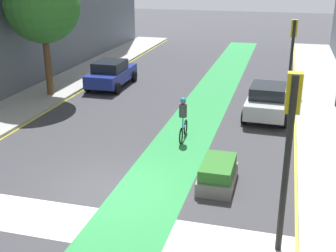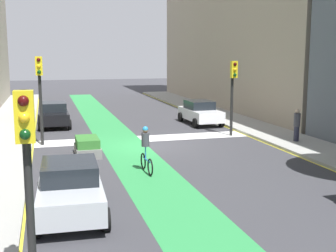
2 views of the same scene
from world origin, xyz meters
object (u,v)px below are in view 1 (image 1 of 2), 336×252
Objects in this scene: car_silver_right_far at (268,100)px; cyclist_in_lane at (183,118)px; street_tree_near at (42,6)px; median_planter at (218,174)px; traffic_signal_near_right at (290,131)px; traffic_signal_far_right at (293,42)px; car_blue_left_far at (111,73)px.

car_silver_right_far is 5.18m from cyclist_in_lane.
median_planter is at bearing -36.82° from street_tree_near.
traffic_signal_near_right is at bearing -85.37° from car_silver_right_far.
traffic_signal_far_right is 10.55m from car_blue_left_far.
street_tree_near reaches higher than median_planter.
traffic_signal_far_right is at bearing 89.60° from traffic_signal_near_right.
cyclist_in_lane is 4.14m from median_planter.
car_blue_left_far is 5.58m from street_tree_near.
car_silver_right_far is at bearing 51.70° from cyclist_in_lane.
traffic_signal_far_right is 12.61m from median_planter.
street_tree_near is (-2.44, -2.89, 4.10)m from car_blue_left_far.
street_tree_near is at bearing -161.38° from traffic_signal_far_right.
car_silver_right_far is at bearing 81.10° from median_planter.
traffic_signal_near_right reaches higher than traffic_signal_far_right.
street_tree_near is at bearing 178.77° from car_silver_right_far.
traffic_signal_near_right is 8.00m from cyclist_in_lane.
traffic_signal_far_right reaches higher than cyclist_in_lane.
traffic_signal_near_right is 4.55m from median_planter.
car_silver_right_far is 1.01× the size of car_blue_left_far.
car_blue_left_far reaches higher than median_planter.
traffic_signal_near_right reaches higher than car_blue_left_far.
traffic_signal_far_right is at bearing 79.94° from median_planter.
traffic_signal_near_right is 1.12× the size of traffic_signal_far_right.
street_tree_near is at bearing 153.19° from cyclist_in_lane.
car_blue_left_far is at bearing 49.82° from street_tree_near.
street_tree_near is (-8.53, 4.31, 3.93)m from cyclist_in_lane.
cyclist_in_lane reaches higher than car_blue_left_far.
traffic_signal_far_right is 0.97× the size of car_blue_left_far.
median_planter is (-1.20, -7.64, -0.40)m from car_silver_right_far.
car_silver_right_far is 9.81m from car_blue_left_far.
car_blue_left_far is at bearing 161.30° from car_silver_right_far.
car_blue_left_far is 0.63× the size of street_tree_near.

